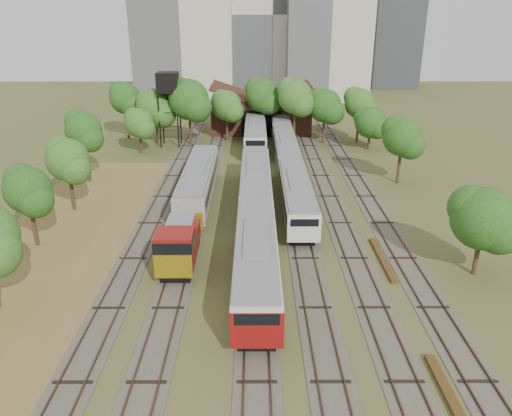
{
  "coord_description": "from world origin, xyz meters",
  "views": [
    {
      "loc": [
        -2.13,
        -25.73,
        18.8
      ],
      "look_at": [
        -1.99,
        15.4,
        2.5
      ],
      "focal_mm": 35.0,
      "sensor_mm": 36.0,
      "label": 1
    }
  ],
  "objects_px": {
    "shunter_locomotive": "(179,246)",
    "railcar_red_set": "(256,215)",
    "railcar_green_set": "(286,149)",
    "water_tower": "(168,84)"
  },
  "relations": [
    {
      "from": "shunter_locomotive",
      "to": "railcar_red_set",
      "type": "bearing_deg",
      "value": 44.21
    },
    {
      "from": "railcar_red_set",
      "to": "railcar_green_set",
      "type": "height_order",
      "value": "railcar_red_set"
    },
    {
      "from": "shunter_locomotive",
      "to": "water_tower",
      "type": "distance_m",
      "value": 39.32
    },
    {
      "from": "railcar_red_set",
      "to": "railcar_green_set",
      "type": "distance_m",
      "value": 23.26
    },
    {
      "from": "water_tower",
      "to": "shunter_locomotive",
      "type": "bearing_deg",
      "value": -80.25
    },
    {
      "from": "railcar_red_set",
      "to": "shunter_locomotive",
      "type": "bearing_deg",
      "value": -135.79
    },
    {
      "from": "railcar_green_set",
      "to": "water_tower",
      "type": "relative_size",
      "value": 4.88
    },
    {
      "from": "railcar_green_set",
      "to": "shunter_locomotive",
      "type": "bearing_deg",
      "value": -109.18
    },
    {
      "from": "railcar_red_set",
      "to": "water_tower",
      "type": "bearing_deg",
      "value": 111.25
    },
    {
      "from": "railcar_green_set",
      "to": "shunter_locomotive",
      "type": "xyz_separation_m",
      "value": [
        -10.0,
        -28.75,
        -0.06
      ]
    }
  ]
}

